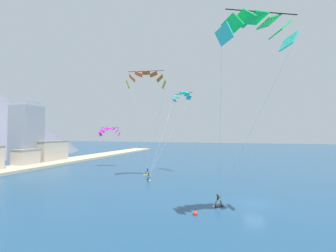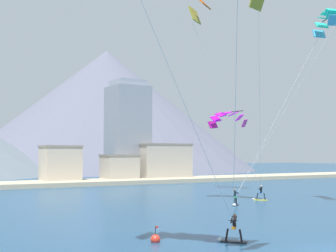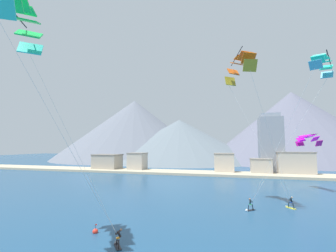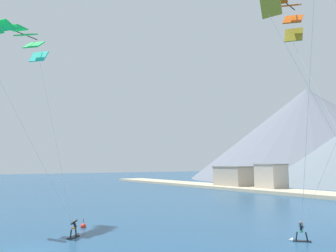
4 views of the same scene
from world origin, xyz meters
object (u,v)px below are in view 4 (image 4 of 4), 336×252
object	(u,v)px
parafoil_kite_mid_center	(15,37)
race_marker_buoy	(83,226)
kitesurfer_near_lead	(299,235)
kitesurfer_mid_center	(75,232)
parafoil_kite_near_trail	(285,8)

from	to	relation	value
parafoil_kite_mid_center	race_marker_buoy	world-z (taller)	parafoil_kite_mid_center
kitesurfer_near_lead	parafoil_kite_mid_center	world-z (taller)	parafoil_kite_mid_center
parafoil_kite_mid_center	race_marker_buoy	xyz separation A→B (m)	(3.62, 6.71, -19.50)
kitesurfer_mid_center	race_marker_buoy	distance (m)	4.24
race_marker_buoy	kitesurfer_mid_center	bearing A→B (deg)	-30.10
kitesurfer_mid_center	race_marker_buoy	bearing A→B (deg)	149.90
parafoil_kite_near_trail	race_marker_buoy	bearing A→B (deg)	-139.63
parafoil_kite_near_trail	parafoil_kite_mid_center	size ratio (longest dim) A/B	1.07
kitesurfer_near_lead	parafoil_kite_mid_center	xyz separation A→B (m)	(-19.55, -19.31, 19.18)
parafoil_kite_mid_center	race_marker_buoy	size ratio (longest dim) A/B	19.18
parafoil_kite_near_trail	race_marker_buoy	distance (m)	28.77
parafoil_kite_mid_center	kitesurfer_near_lead	bearing A→B (deg)	44.64
kitesurfer_near_lead	race_marker_buoy	world-z (taller)	kitesurfer_near_lead
parafoil_kite_mid_center	race_marker_buoy	bearing A→B (deg)	61.68
kitesurfer_near_lead	race_marker_buoy	bearing A→B (deg)	-141.67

